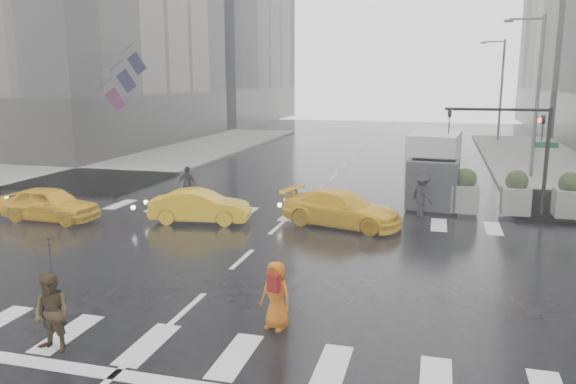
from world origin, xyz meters
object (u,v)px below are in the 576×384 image
(pedestrian_orange, at_px, (276,295))
(box_truck, at_px, (434,165))
(taxi_mid, at_px, (200,206))
(pedestrian_brown, at_px, (51,313))
(traffic_signal_pole, at_px, (521,140))
(taxi_front, at_px, (50,204))

(pedestrian_orange, xyz_separation_m, box_truck, (3.23, 15.17, 0.85))
(taxi_mid, bearing_deg, pedestrian_orange, -155.26)
(pedestrian_brown, height_order, pedestrian_orange, pedestrian_brown)
(traffic_signal_pole, relative_size, pedestrian_brown, 2.70)
(pedestrian_brown, distance_m, taxi_front, 11.95)
(pedestrian_brown, distance_m, taxi_mid, 10.83)
(taxi_front, xyz_separation_m, box_truck, (14.77, 7.99, 0.97))
(taxi_front, height_order, taxi_mid, taxi_front)
(traffic_signal_pole, height_order, pedestrian_orange, traffic_signal_pole)
(traffic_signal_pole, bearing_deg, taxi_front, -163.60)
(pedestrian_orange, bearing_deg, taxi_mid, 142.13)
(pedestrian_brown, relative_size, box_truck, 0.29)
(pedestrian_orange, relative_size, box_truck, 0.27)
(pedestrian_brown, bearing_deg, box_truck, 73.22)
(traffic_signal_pole, height_order, taxi_front, traffic_signal_pole)
(traffic_signal_pole, height_order, pedestrian_brown, traffic_signal_pole)
(taxi_front, height_order, box_truck, box_truck)
(traffic_signal_pole, xyz_separation_m, taxi_front, (-18.11, -5.33, -2.53))
(pedestrian_orange, distance_m, taxi_mid, 10.17)
(pedestrian_orange, xyz_separation_m, taxi_front, (-11.54, 7.17, -0.12))
(box_truck, bearing_deg, taxi_mid, -137.44)
(traffic_signal_pole, relative_size, box_truck, 0.77)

